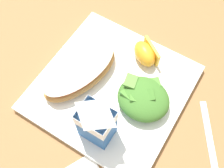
{
  "coord_description": "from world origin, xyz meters",
  "views": [
    {
      "loc": [
        -0.13,
        0.21,
        0.51
      ],
      "look_at": [
        0.0,
        0.0,
        0.03
      ],
      "focal_mm": 44.22,
      "sensor_mm": 36.0,
      "label": 1
    }
  ],
  "objects": [
    {
      "name": "ground",
      "position": [
        0.0,
        0.0,
        0.0
      ],
      "size": [
        3.0,
        3.0,
        0.0
      ],
      "primitive_type": "plane",
      "color": "olive"
    },
    {
      "name": "orange_wedge_front",
      "position": [
        -0.02,
        -0.09,
        0.04
      ],
      "size": [
        0.07,
        0.06,
        0.04
      ],
      "color": "orange",
      "rests_on": "white_plate"
    },
    {
      "name": "milk_carton",
      "position": [
        -0.03,
        0.09,
        0.08
      ],
      "size": [
        0.06,
        0.05,
        0.11
      ],
      "color": "#23569E",
      "rests_on": "white_plate"
    },
    {
      "name": "green_salad_pile",
      "position": [
        -0.07,
        0.0,
        0.04
      ],
      "size": [
        0.1,
        0.1,
        0.04
      ],
      "color": "#3D7028",
      "rests_on": "white_plate"
    },
    {
      "name": "metal_fork",
      "position": [
        -0.23,
        0.02,
        0.0
      ],
      "size": [
        0.12,
        0.17,
        0.01
      ],
      "color": "silver",
      "rests_on": "ground"
    },
    {
      "name": "white_plate",
      "position": [
        0.0,
        0.0,
        0.01
      ],
      "size": [
        0.28,
        0.28,
        0.02
      ],
      "primitive_type": "cube",
      "color": "white",
      "rests_on": "ground"
    },
    {
      "name": "cheesy_pizza_bread",
      "position": [
        0.07,
        0.01,
        0.03
      ],
      "size": [
        0.12,
        0.19,
        0.04
      ],
      "color": "#B77F42",
      "rests_on": "white_plate"
    }
  ]
}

